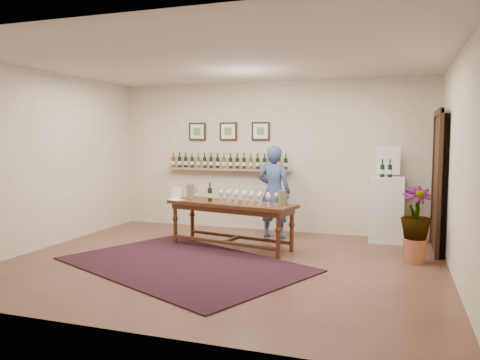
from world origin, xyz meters
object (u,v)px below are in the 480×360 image
(tasting_table, at_px, (231,209))
(person, at_px, (274,192))
(potted_plant, at_px, (416,224))
(display_pedestal, at_px, (387,209))

(tasting_table, bearing_deg, person, 77.18)
(tasting_table, distance_m, potted_plant, 2.75)
(display_pedestal, relative_size, person, 0.68)
(potted_plant, bearing_deg, display_pedestal, 107.40)
(tasting_table, xyz_separation_m, potted_plant, (2.75, -0.04, -0.08))
(tasting_table, xyz_separation_m, person, (0.45, 0.97, 0.19))
(potted_plant, bearing_deg, person, 156.29)
(potted_plant, xyz_separation_m, person, (-2.30, 1.01, 0.27))
(tasting_table, height_order, display_pedestal, display_pedestal)
(tasting_table, relative_size, display_pedestal, 1.97)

